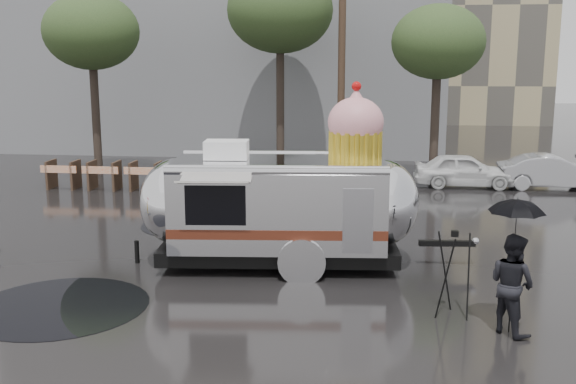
# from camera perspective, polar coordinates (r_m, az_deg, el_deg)

# --- Properties ---
(ground) EXTENTS (120.00, 120.00, 0.00)m
(ground) POSITION_cam_1_polar(r_m,az_deg,el_deg) (13.52, -8.96, -8.39)
(ground) COLOR black
(ground) RESTS_ON ground
(puddles) EXTENTS (5.87, 9.24, 0.01)m
(puddles) POSITION_cam_1_polar(r_m,az_deg,el_deg) (15.43, -15.13, -6.14)
(puddles) COLOR black
(puddles) RESTS_ON ground
(grey_building) EXTENTS (22.00, 12.00, 13.00)m
(grey_building) POSITION_cam_1_polar(r_m,az_deg,el_deg) (37.08, -5.15, 14.27)
(grey_building) COLOR slate
(grey_building) RESTS_ON ground
(utility_pole) EXTENTS (1.60, 0.28, 9.00)m
(utility_pole) POSITION_cam_1_polar(r_m,az_deg,el_deg) (26.27, 4.57, 11.44)
(utility_pole) COLOR #473323
(utility_pole) RESTS_ON ground
(tree_left) EXTENTS (3.64, 3.64, 6.95)m
(tree_left) POSITION_cam_1_polar(r_m,az_deg,el_deg) (27.38, -16.32, 12.84)
(tree_left) COLOR #382D26
(tree_left) RESTS_ON ground
(tree_mid) EXTENTS (4.20, 4.20, 8.03)m
(tree_mid) POSITION_cam_1_polar(r_m,az_deg,el_deg) (27.54, -0.67, 15.05)
(tree_mid) COLOR #382D26
(tree_mid) RESTS_ON ground
(tree_right) EXTENTS (3.36, 3.36, 6.42)m
(tree_right) POSITION_cam_1_polar(r_m,az_deg,el_deg) (25.37, 12.60, 12.21)
(tree_right) COLOR #382D26
(tree_right) RESTS_ON ground
(barricade_row) EXTENTS (4.30, 0.80, 1.00)m
(barricade_row) POSITION_cam_1_polar(r_m,az_deg,el_deg) (24.33, -15.30, 1.41)
(barricade_row) COLOR #473323
(barricade_row) RESTS_ON ground
(airstream_trailer) EXTENTS (7.63, 3.31, 4.12)m
(airstream_trailer) POSITION_cam_1_polar(r_m,az_deg,el_deg) (14.74, -0.40, -0.76)
(airstream_trailer) COLOR silver
(airstream_trailer) RESTS_ON ground
(person_right) EXTENTS (0.86, 0.92, 1.70)m
(person_right) POSITION_cam_1_polar(r_m,az_deg,el_deg) (11.82, 18.42, -7.38)
(person_right) COLOR black
(person_right) RESTS_ON ground
(umbrella_black) EXTENTS (1.12, 1.12, 2.31)m
(umbrella_black) POSITION_cam_1_polar(r_m,az_deg,el_deg) (11.54, 18.75, -2.29)
(umbrella_black) COLOR black
(umbrella_black) RESTS_ON ground
(tripod) EXTENTS (0.59, 0.65, 1.58)m
(tripod) POSITION_cam_1_polar(r_m,az_deg,el_deg) (12.25, 13.82, -6.01)
(tripod) COLOR black
(tripod) RESTS_ON ground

